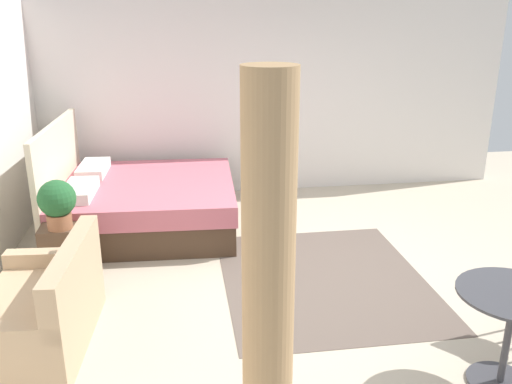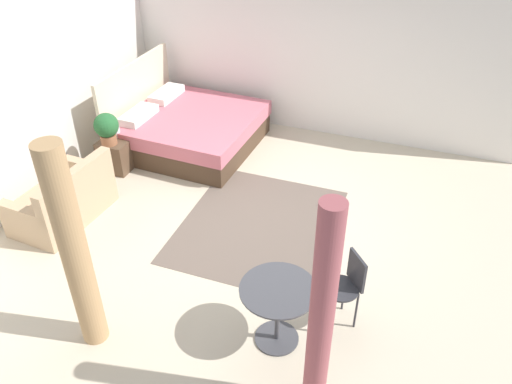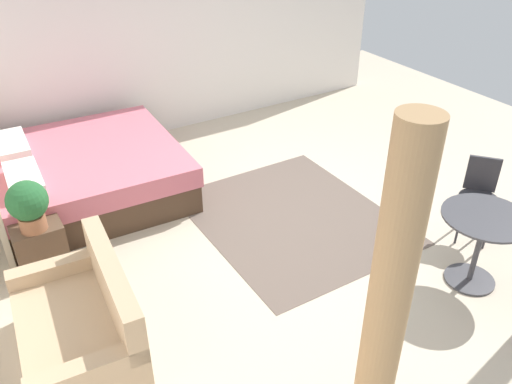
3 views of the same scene
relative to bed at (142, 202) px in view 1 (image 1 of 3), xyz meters
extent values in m
cube|color=beige|center=(-1.46, -1.85, -0.33)|extent=(8.44, 9.59, 0.02)
cube|color=silver|center=(1.26, -1.85, 1.01)|extent=(0.12, 6.59, 2.66)
cube|color=#66564C|center=(-1.64, -1.81, -0.31)|extent=(2.30, 1.94, 0.01)
cube|color=#473323|center=(0.00, -0.08, -0.15)|extent=(2.03, 2.05, 0.34)
cube|color=#C66675|center=(0.00, -0.08, 0.13)|extent=(2.07, 2.09, 0.23)
cube|color=beige|center=(0.04, 0.93, 0.33)|extent=(2.01, 0.15, 1.29)
cube|color=white|center=(-0.40, 0.64, 0.31)|extent=(0.71, 0.35, 0.12)
cube|color=white|center=(0.45, 0.60, 0.31)|extent=(0.71, 0.35, 0.12)
cube|color=tan|center=(-2.36, 0.71, -0.11)|extent=(1.36, 0.89, 0.41)
cube|color=tan|center=(-2.38, 0.38, 0.30)|extent=(1.32, 0.24, 0.42)
cube|color=tan|center=(-1.78, 0.67, 0.15)|extent=(0.20, 0.81, 0.13)
cube|color=tan|center=(-2.94, 0.75, 0.15)|extent=(0.20, 0.81, 0.13)
cube|color=brown|center=(-1.04, 0.70, -0.07)|extent=(0.44, 0.45, 0.49)
cylinder|color=#935B3D|center=(-1.14, 0.71, 0.25)|extent=(0.23, 0.23, 0.15)
sphere|color=#235B2D|center=(-1.14, 0.71, 0.48)|extent=(0.36, 0.36, 0.36)
cylinder|color=silver|center=(-0.92, 0.73, 0.27)|extent=(0.12, 0.12, 0.19)
cylinder|color=#3F3F44|center=(-3.33, -2.63, -0.31)|extent=(0.45, 0.45, 0.02)
cylinder|color=#3F3F44|center=(-3.33, -2.63, 0.03)|extent=(0.05, 0.05, 0.70)
cylinder|color=#2D2D33|center=(-2.87, -2.97, -0.08)|extent=(0.02, 0.02, 0.48)
cylinder|color=tan|center=(-3.93, -0.86, 0.83)|extent=(0.26, 0.26, 2.29)
camera|label=1|loc=(-6.23, -0.46, 2.19)|focal=37.88mm
camera|label=2|loc=(-6.71, -3.63, 3.99)|focal=36.37mm
camera|label=3|loc=(-5.51, 1.03, 2.96)|focal=37.04mm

